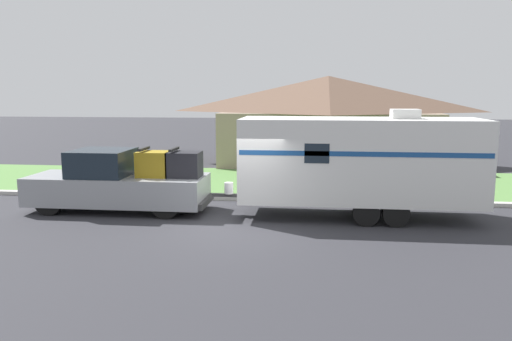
# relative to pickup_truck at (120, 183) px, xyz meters

# --- Properties ---
(ground_plane) EXTENTS (120.00, 120.00, 0.00)m
(ground_plane) POSITION_rel_pickup_truck_xyz_m (4.12, -1.75, -0.92)
(ground_plane) COLOR #2D2D33
(curb_strip) EXTENTS (80.00, 0.30, 0.14)m
(curb_strip) POSITION_rel_pickup_truck_xyz_m (4.12, 2.00, -0.85)
(curb_strip) COLOR beige
(curb_strip) RESTS_ON ground_plane
(lawn_strip) EXTENTS (80.00, 7.00, 0.03)m
(lawn_strip) POSITION_rel_pickup_truck_xyz_m (4.12, 5.65, -0.90)
(lawn_strip) COLOR #568442
(lawn_strip) RESTS_ON ground_plane
(house_across_street) EXTENTS (11.93, 6.53, 4.66)m
(house_across_street) POSITION_rel_pickup_truck_xyz_m (6.91, 11.92, 1.50)
(house_across_street) COLOR gray
(house_across_street) RESTS_ON ground_plane
(pickup_truck) EXTENTS (5.81, 2.00, 2.07)m
(pickup_truck) POSITION_rel_pickup_truck_xyz_m (0.00, 0.00, 0.00)
(pickup_truck) COLOR black
(pickup_truck) RESTS_ON ground_plane
(travel_trailer) EXTENTS (8.13, 2.33, 3.32)m
(travel_trailer) POSITION_rel_pickup_truck_xyz_m (7.58, -0.00, 0.86)
(travel_trailer) COLOR black
(travel_trailer) RESTS_ON ground_plane
(mailbox) EXTENTS (0.48, 0.20, 1.36)m
(mailbox) POSITION_rel_pickup_truck_xyz_m (7.37, 2.94, 0.13)
(mailbox) COLOR brown
(mailbox) RESTS_ON ground_plane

